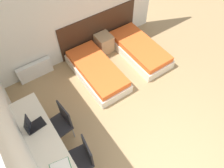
{
  "coord_description": "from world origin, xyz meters",
  "views": [
    {
      "loc": [
        -1.66,
        -0.26,
        4.37
      ],
      "look_at": [
        0.0,
        2.14,
        0.55
      ],
      "focal_mm": 35.0,
      "sensor_mm": 36.0,
      "label": 1
    }
  ],
  "objects_px": {
    "chair_near_laptop": "(60,123)",
    "chair_near_notebook": "(81,157)",
    "bed_near_window": "(97,71)",
    "laptop": "(33,125)",
    "nightstand": "(104,43)",
    "bed_near_door": "(139,50)"
  },
  "relations": [
    {
      "from": "bed_near_door",
      "to": "laptop",
      "type": "bearing_deg",
      "value": -164.37
    },
    {
      "from": "bed_near_door",
      "to": "laptop",
      "type": "distance_m",
      "value": 3.46
    },
    {
      "from": "nightstand",
      "to": "chair_near_laptop",
      "type": "relative_size",
      "value": 0.55
    },
    {
      "from": "chair_near_laptop",
      "to": "laptop",
      "type": "distance_m",
      "value": 0.57
    },
    {
      "from": "chair_near_laptop",
      "to": "chair_near_notebook",
      "type": "relative_size",
      "value": 1.0
    },
    {
      "from": "bed_near_window",
      "to": "laptop",
      "type": "xyz_separation_m",
      "value": [
        -1.89,
        -0.92,
        0.64
      ]
    },
    {
      "from": "chair_near_notebook",
      "to": "chair_near_laptop",
      "type": "bearing_deg",
      "value": 97.09
    },
    {
      "from": "chair_near_laptop",
      "to": "chair_near_notebook",
      "type": "height_order",
      "value": "same"
    },
    {
      "from": "bed_near_window",
      "to": "chair_near_laptop",
      "type": "xyz_separation_m",
      "value": [
        -1.44,
        -0.95,
        0.31
      ]
    },
    {
      "from": "bed_near_window",
      "to": "chair_near_notebook",
      "type": "distance_m",
      "value": 2.31
    },
    {
      "from": "bed_near_window",
      "to": "bed_near_door",
      "type": "height_order",
      "value": "same"
    },
    {
      "from": "chair_near_notebook",
      "to": "nightstand",
      "type": "bearing_deg",
      "value": 56.59
    },
    {
      "from": "chair_near_laptop",
      "to": "chair_near_notebook",
      "type": "distance_m",
      "value": 0.83
    },
    {
      "from": "bed_near_door",
      "to": "laptop",
      "type": "relative_size",
      "value": 4.96
    },
    {
      "from": "chair_near_notebook",
      "to": "laptop",
      "type": "height_order",
      "value": "laptop"
    },
    {
      "from": "bed_near_door",
      "to": "chair_near_notebook",
      "type": "height_order",
      "value": "chair_near_notebook"
    },
    {
      "from": "chair_near_laptop",
      "to": "chair_near_notebook",
      "type": "xyz_separation_m",
      "value": [
        -0.0,
        -0.83,
        0.0
      ]
    },
    {
      "from": "nightstand",
      "to": "chair_near_notebook",
      "type": "xyz_separation_m",
      "value": [
        -2.13,
        -2.49,
        0.24
      ]
    },
    {
      "from": "chair_near_notebook",
      "to": "laptop",
      "type": "bearing_deg",
      "value": 124.64
    },
    {
      "from": "bed_near_door",
      "to": "laptop",
      "type": "xyz_separation_m",
      "value": [
        -3.27,
        -0.92,
        0.64
      ]
    },
    {
      "from": "bed_near_door",
      "to": "chair_near_laptop",
      "type": "distance_m",
      "value": 2.99
    },
    {
      "from": "nightstand",
      "to": "bed_near_door",
      "type": "bearing_deg",
      "value": -45.9
    }
  ]
}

